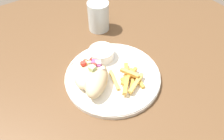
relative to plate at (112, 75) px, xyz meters
name	(u,v)px	position (x,y,z in m)	size (l,w,h in m)	color
table	(116,91)	(0.02, 0.00, -0.09)	(1.27, 1.27, 0.76)	brown
plate	(112,75)	(0.00, 0.00, 0.00)	(0.30, 0.30, 0.02)	white
pita_sandwich_near	(97,80)	(-0.06, -0.01, 0.03)	(0.13, 0.13, 0.07)	beige
pita_sandwich_far	(87,73)	(-0.07, 0.03, 0.03)	(0.14, 0.14, 0.06)	beige
fries_pile	(129,78)	(0.03, -0.05, 0.01)	(0.10, 0.11, 0.03)	gold
sauce_ramekin	(102,52)	(0.02, 0.08, 0.02)	(0.08, 0.08, 0.03)	white
water_glass	(99,17)	(0.10, 0.24, 0.04)	(0.08, 0.08, 0.11)	silver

